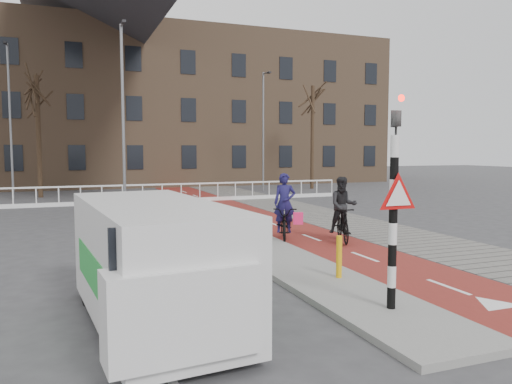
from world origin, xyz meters
name	(u,v)px	position (x,y,z in m)	size (l,w,h in m)	color
ground	(357,282)	(0.00, 0.00, 0.00)	(120.00, 120.00, 0.00)	#38383A
bike_lane	(255,217)	(1.50, 10.00, 0.01)	(2.50, 60.00, 0.01)	maroon
sidewalk	(316,214)	(4.30, 10.00, 0.01)	(3.00, 60.00, 0.01)	slate
curb_island	(257,247)	(-0.70, 4.00, 0.06)	(1.80, 16.00, 0.12)	gray
traffic_signal	(394,197)	(-0.60, -2.02, 1.99)	(0.80, 0.80, 3.68)	black
bollard	(339,257)	(-0.39, 0.06, 0.56)	(0.12, 0.12, 0.87)	#E5A90C
cyclist_near	(285,218)	(0.55, 4.93, 0.69)	(1.39, 2.08, 2.04)	black
cyclist_far	(343,215)	(2.06, 4.05, 0.81)	(1.11, 1.87, 1.94)	black
van	(153,261)	(-4.38, -1.07, 1.03)	(2.22, 4.68, 1.95)	silver
railing	(81,200)	(-5.00, 17.00, 0.31)	(28.00, 0.10, 0.99)	silver
townhouse_row	(100,84)	(-3.00, 32.00, 7.81)	(46.00, 10.00, 15.90)	#7F6047
tree_mid	(39,137)	(-7.04, 22.34, 3.47)	(0.27, 0.27, 6.94)	black
tree_right	(312,138)	(10.54, 22.53, 3.58)	(0.25, 0.25, 7.15)	black
streetlight_near	(123,121)	(-3.33, 12.78, 3.95)	(0.12, 0.12, 7.90)	slate
streetlight_left	(10,123)	(-8.35, 21.11, 4.18)	(0.12, 0.12, 8.35)	slate
streetlight_right	(263,132)	(6.61, 21.96, 3.89)	(0.12, 0.12, 7.77)	slate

